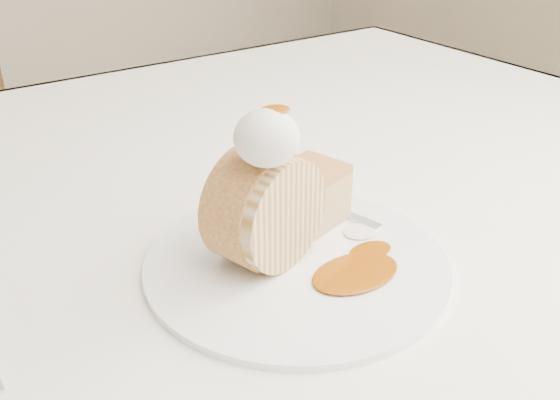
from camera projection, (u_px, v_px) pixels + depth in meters
table at (171, 265)px, 0.69m from camera, size 1.40×0.90×0.75m
plate at (297, 262)px, 0.52m from camera, size 0.31×0.31×0.01m
roulade_slice at (266, 209)px, 0.50m from camera, size 0.11×0.08×0.09m
cake_chunk at (311, 198)px, 0.57m from camera, size 0.07×0.06×0.05m
whipped_cream at (267, 138)px, 0.45m from camera, size 0.05×0.05×0.04m
caramel_drizzle at (274, 103)px, 0.45m from camera, size 0.02×0.02×0.01m
caramel_pool at (355, 273)px, 0.50m from camera, size 0.09×0.07×0.00m
fork at (332, 209)px, 0.60m from camera, size 0.06×0.15×0.00m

